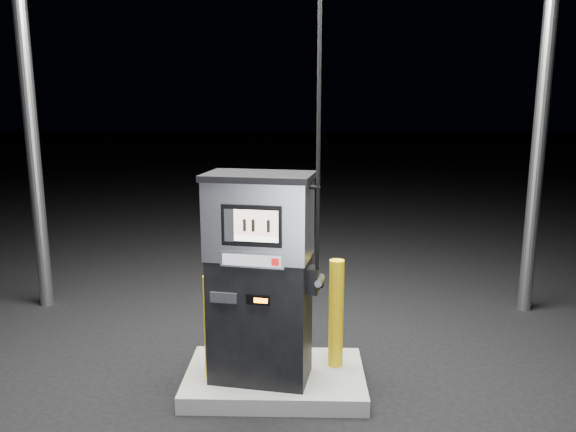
{
  "coord_description": "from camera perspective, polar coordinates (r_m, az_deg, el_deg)",
  "views": [
    {
      "loc": [
        0.24,
        -4.66,
        2.56
      ],
      "look_at": [
        0.12,
        0.0,
        1.58
      ],
      "focal_mm": 35.0,
      "sensor_mm": 36.0,
      "label": 1
    }
  ],
  "objects": [
    {
      "name": "ground",
      "position": [
        5.33,
        -1.32,
        -16.92
      ],
      "size": [
        80.0,
        80.0,
        0.0
      ],
      "primitive_type": "plane",
      "color": "black",
      "rests_on": "ground"
    },
    {
      "name": "fuel_dispenser",
      "position": [
        4.81,
        -2.83,
        -6.12
      ],
      "size": [
        1.04,
        0.68,
        3.76
      ],
      "rotation": [
        0.0,
        0.0,
        -0.17
      ],
      "color": "black",
      "rests_on": "pump_island"
    },
    {
      "name": "pump_island",
      "position": [
        5.29,
        -1.32,
        -16.21
      ],
      "size": [
        1.6,
        1.0,
        0.15
      ],
      "primitive_type": "cube",
      "color": "slate",
      "rests_on": "ground"
    },
    {
      "name": "bollard_left",
      "position": [
        5.02,
        -7.82,
        -11.13
      ],
      "size": [
        0.13,
        0.13,
        0.93
      ],
      "primitive_type": "cylinder",
      "rotation": [
        0.0,
        0.0,
        -0.05
      ],
      "color": "#DDB70C",
      "rests_on": "pump_island"
    },
    {
      "name": "bollard_right",
      "position": [
        5.18,
        4.91,
        -9.85
      ],
      "size": [
        0.17,
        0.17,
        1.0
      ],
      "primitive_type": "cylinder",
      "rotation": [
        0.0,
        0.0,
        0.37
      ],
      "color": "#DDB70C",
      "rests_on": "pump_island"
    }
  ]
}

